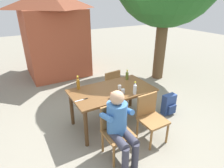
{
  "coord_description": "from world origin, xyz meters",
  "views": [
    {
      "loc": [
        -1.67,
        -2.89,
        2.43
      ],
      "look_at": [
        0.0,
        0.0,
        0.9
      ],
      "focal_mm": 30.48,
      "sensor_mm": 36.0,
      "label": 1
    }
  ],
  "objects": [
    {
      "name": "ground_plane",
      "position": [
        0.0,
        0.0,
        0.0
      ],
      "size": [
        24.0,
        24.0,
        0.0
      ],
      "primitive_type": "plane",
      "color": "gray"
    },
    {
      "name": "brick_kiosk",
      "position": [
        -0.15,
        3.49,
        1.4
      ],
      "size": [
        2.11,
        2.01,
        2.66
      ],
      "color": "#9E472D",
      "rests_on": "ground_plane"
    },
    {
      "name": "table_knife",
      "position": [
        -0.66,
        -0.09,
        0.78
      ],
      "size": [
        0.24,
        0.02,
        0.01
      ],
      "color": "silver",
      "rests_on": "dining_table"
    },
    {
      "name": "bottle_amber",
      "position": [
        -0.56,
        0.35,
        0.9
      ],
      "size": [
        0.06,
        0.06,
        0.28
      ],
      "color": "#996019",
      "rests_on": "dining_table"
    },
    {
      "name": "cup_terracotta",
      "position": [
        -0.16,
        -0.3,
        0.83
      ],
      "size": [
        0.08,
        0.08,
        0.1
      ],
      "primitive_type": "cylinder",
      "color": "#BC6B47",
      "rests_on": "dining_table"
    },
    {
      "name": "backpack_by_near_side",
      "position": [
        1.29,
        -0.33,
        0.22
      ],
      "size": [
        0.3,
        0.21,
        0.47
      ],
      "color": "#2D4784",
      "rests_on": "ground_plane"
    },
    {
      "name": "cup_white",
      "position": [
        0.14,
        -0.06,
        0.82
      ],
      "size": [
        0.07,
        0.07,
        0.08
      ],
      "primitive_type": "cylinder",
      "color": "white",
      "rests_on": "dining_table"
    },
    {
      "name": "chair_near_right",
      "position": [
        0.36,
        -0.75,
        0.49
      ],
      "size": [
        0.44,
        0.44,
        0.87
      ],
      "color": "olive",
      "rests_on": "ground_plane"
    },
    {
      "name": "chair_far_right",
      "position": [
        0.37,
        0.75,
        0.49
      ],
      "size": [
        0.48,
        0.48,
        0.87
      ],
      "color": "olive",
      "rests_on": "ground_plane"
    },
    {
      "name": "chair_near_left",
      "position": [
        -0.36,
        -0.75,
        0.49
      ],
      "size": [
        0.44,
        0.44,
        0.87
      ],
      "color": "olive",
      "rests_on": "ground_plane"
    },
    {
      "name": "dining_table",
      "position": [
        0.0,
        0.0,
        0.68
      ],
      "size": [
        1.62,
        0.9,
        0.78
      ],
      "color": "brown",
      "rests_on": "ground_plane"
    },
    {
      "name": "cup_steel",
      "position": [
        0.1,
        -0.24,
        0.82
      ],
      "size": [
        0.07,
        0.07,
        0.09
      ],
      "primitive_type": "cylinder",
      "color": "#B2B7BC",
      "rests_on": "dining_table"
    },
    {
      "name": "bottle_olive",
      "position": [
        0.54,
        0.27,
        0.88
      ],
      "size": [
        0.06,
        0.06,
        0.22
      ],
      "color": "#566623",
      "rests_on": "dining_table"
    },
    {
      "name": "person_in_white_shirt",
      "position": [
        -0.36,
        -0.86,
        0.66
      ],
      "size": [
        0.47,
        0.61,
        1.18
      ],
      "color": "#3D70B2",
      "rests_on": "ground_plane"
    },
    {
      "name": "bottle_clear",
      "position": [
        0.28,
        -0.37,
        0.89
      ],
      "size": [
        0.06,
        0.06,
        0.25
      ],
      "color": "white",
      "rests_on": "dining_table"
    }
  ]
}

